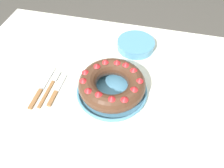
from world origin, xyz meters
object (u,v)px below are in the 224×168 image
at_px(serving_dish, 112,91).
at_px(cake_knife, 56,92).
at_px(bundt_cake, 112,84).
at_px(side_bowl, 136,45).
at_px(fork, 51,86).
at_px(serving_knife, 40,90).

xyz_separation_m(serving_dish, cake_knife, (-0.22, -0.05, -0.01)).
xyz_separation_m(bundt_cake, cake_knife, (-0.22, -0.05, -0.05)).
bearing_deg(side_bowl, fork, -132.81).
bearing_deg(fork, side_bowl, 45.45).
xyz_separation_m(serving_dish, fork, (-0.26, -0.03, -0.01)).
distance_m(fork, side_bowl, 0.44).
bearing_deg(serving_dish, cake_knife, -167.33).
relative_size(serving_dish, fork, 1.46).
height_order(serving_dish, bundt_cake, bundt_cake).
bearing_deg(side_bowl, bundt_cake, -98.79).
relative_size(bundt_cake, side_bowl, 1.46).
bearing_deg(bundt_cake, serving_knife, -168.78).
distance_m(serving_knife, side_bowl, 0.49).
relative_size(fork, side_bowl, 1.09).
height_order(serving_knife, cake_knife, same).
bearing_deg(serving_knife, cake_knife, 10.46).
height_order(serving_dish, serving_knife, serving_dish).
relative_size(serving_dish, cake_knife, 1.69).
relative_size(bundt_cake, cake_knife, 1.56).
height_order(bundt_cake, fork, bundt_cake).
xyz_separation_m(serving_knife, cake_knife, (0.06, 0.01, -0.00)).
relative_size(bundt_cake, fork, 1.34).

